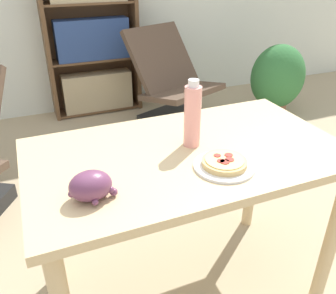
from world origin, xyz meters
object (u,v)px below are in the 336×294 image
at_px(lounge_chair_far, 174,96).
at_px(grape_bunch, 91,186).
at_px(pizza_on_plate, 224,164).
at_px(bookshelf, 92,37).
at_px(drink_bottle, 192,116).
at_px(potted_plant_floor, 277,79).

bearing_deg(lounge_chair_far, grape_bunch, -141.33).
xyz_separation_m(pizza_on_plate, bookshelf, (0.06, 2.59, -0.04)).
distance_m(pizza_on_plate, drink_bottle, 0.23).
distance_m(drink_bottle, potted_plant_floor, 2.44).
relative_size(grape_bunch, bookshelf, 0.09).
relative_size(bookshelf, potted_plant_floor, 2.28).
distance_m(lounge_chair_far, bookshelf, 0.98).
xyz_separation_m(pizza_on_plate, lounge_chair_far, (0.66, 1.97, -0.51)).
height_order(drink_bottle, lounge_chair_far, drink_bottle).
distance_m(pizza_on_plate, bookshelf, 2.59).
xyz_separation_m(grape_bunch, potted_plant_floor, (2.19, 1.82, -0.46)).
bearing_deg(potted_plant_floor, pizza_on_plate, -133.22).
height_order(pizza_on_plate, potted_plant_floor, pizza_on_plate).
bearing_deg(grape_bunch, bookshelf, 78.36).
relative_size(grape_bunch, lounge_chair_far, 0.16).
distance_m(pizza_on_plate, grape_bunch, 0.48).
relative_size(drink_bottle, lounge_chair_far, 0.29).
bearing_deg(grape_bunch, potted_plant_floor, 39.82).
xyz_separation_m(grape_bunch, bookshelf, (0.53, 2.59, -0.07)).
height_order(grape_bunch, potted_plant_floor, grape_bunch).
bearing_deg(lounge_chair_far, bookshelf, 113.13).
distance_m(grape_bunch, potted_plant_floor, 2.88).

